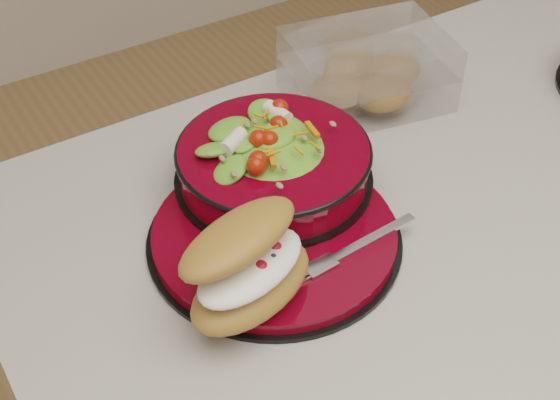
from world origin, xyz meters
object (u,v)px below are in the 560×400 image
pastry_box (367,72)px  island_counter (452,388)px  fork (358,246)px  dinner_plate (275,236)px  salad_bowl (273,157)px  croissant (248,265)px

pastry_box → island_counter: bearing=-69.1°
fork → pastry_box: (0.20, 0.25, 0.02)m
pastry_box → fork: bearing=-116.8°
dinner_plate → salad_bowl: salad_bowl is taller
croissant → pastry_box: bearing=19.3°
dinner_plate → pastry_box: pastry_box is taller
dinner_plate → salad_bowl: 0.10m
dinner_plate → fork: 0.10m
island_counter → fork: 0.53m
salad_bowl → croissant: 0.19m
island_counter → dinner_plate: size_ratio=4.24×
island_counter → salad_bowl: size_ratio=5.15×
dinner_plate → croissant: (-0.07, -0.07, 0.05)m
island_counter → dinner_plate: dinner_plate is taller
croissant → fork: bearing=-18.5°
salad_bowl → fork: (0.02, -0.15, -0.03)m
island_counter → pastry_box: bearing=99.6°
dinner_plate → pastry_box: 0.32m
dinner_plate → fork: size_ratio=1.92×
island_counter → salad_bowl: (-0.26, 0.13, 0.50)m
dinner_plate → island_counter: bearing=-11.3°
island_counter → croissant: bearing=-178.6°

